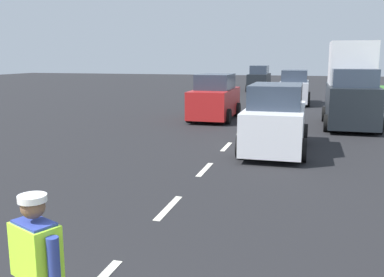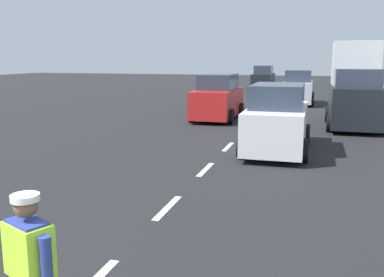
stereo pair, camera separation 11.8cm
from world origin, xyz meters
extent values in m
plane|color=black|center=(0.00, 21.00, 0.00)|extent=(96.00, 96.00, 0.00)
cube|color=silver|center=(0.00, 5.70, 0.01)|extent=(0.14, 1.40, 0.01)
cube|color=silver|center=(0.00, 8.70, 0.01)|extent=(0.14, 1.40, 0.01)
cube|color=silver|center=(0.00, 11.70, 0.01)|extent=(0.14, 1.40, 0.01)
cube|color=silver|center=(0.00, 14.70, 0.01)|extent=(0.14, 1.40, 0.01)
cube|color=silver|center=(0.00, 17.70, 0.01)|extent=(0.14, 1.40, 0.01)
cube|color=silver|center=(0.00, 20.70, 0.01)|extent=(0.14, 1.40, 0.01)
cube|color=silver|center=(0.00, 23.70, 0.01)|extent=(0.14, 1.40, 0.01)
cube|color=silver|center=(0.00, 26.70, 0.01)|extent=(0.14, 1.40, 0.01)
cube|color=silver|center=(0.00, 29.70, 0.01)|extent=(0.14, 1.40, 0.01)
cube|color=silver|center=(0.00, 32.70, 0.01)|extent=(0.14, 1.40, 0.01)
cube|color=silver|center=(0.00, 35.70, 0.01)|extent=(0.14, 1.40, 0.01)
cube|color=silver|center=(0.00, 38.70, 0.01)|extent=(0.14, 1.40, 0.01)
cube|color=silver|center=(0.00, 41.70, 0.01)|extent=(0.14, 1.40, 0.01)
cube|color=silver|center=(0.00, 44.70, 0.01)|extent=(0.14, 1.40, 0.01)
cube|color=silver|center=(0.00, 47.70, 0.01)|extent=(0.14, 1.40, 0.01)
cube|color=navy|center=(0.18, 1.33, 1.12)|extent=(0.46, 0.38, 0.60)
cube|color=#A5EA33|center=(0.18, 1.33, 1.14)|extent=(0.53, 0.44, 0.51)
cylinder|color=navy|center=(-0.07, 1.44, 1.07)|extent=(0.11, 0.11, 0.55)
cylinder|color=navy|center=(0.44, 1.21, 1.07)|extent=(0.11, 0.11, 0.55)
sphere|color=brown|center=(0.18, 1.33, 1.56)|extent=(0.22, 0.22, 0.22)
cylinder|color=silver|center=(0.18, 1.33, 1.64)|extent=(0.26, 0.26, 0.06)
cube|color=black|center=(4.21, 17.06, 0.96)|extent=(1.90, 4.60, 1.56)
cube|color=#2D3847|center=(4.21, 16.26, 2.09)|extent=(1.67, 1.61, 0.70)
cube|color=silver|center=(4.21, 17.87, 2.64)|extent=(1.80, 2.53, 1.80)
cylinder|color=black|center=(3.24, 18.49, 0.34)|extent=(0.22, 0.68, 0.68)
cylinder|color=black|center=(5.18, 18.49, 0.34)|extent=(0.22, 0.68, 0.68)
cylinder|color=black|center=(3.24, 15.64, 0.34)|extent=(0.22, 0.68, 0.68)
cylinder|color=black|center=(5.18, 15.64, 0.34)|extent=(0.22, 0.68, 0.68)
cube|color=silver|center=(1.56, 11.56, 0.78)|extent=(1.70, 4.29, 1.20)
cube|color=#2D3847|center=(1.56, 11.46, 1.73)|extent=(1.50, 2.36, 0.70)
cylinder|color=black|center=(0.69, 12.89, 0.34)|extent=(0.22, 0.68, 0.68)
cylinder|color=black|center=(2.43, 12.89, 0.34)|extent=(0.22, 0.68, 0.68)
cylinder|color=black|center=(0.69, 10.23, 0.34)|extent=(0.22, 0.68, 0.68)
cylinder|color=black|center=(2.43, 10.23, 0.34)|extent=(0.22, 0.68, 0.68)
cube|color=red|center=(-1.74, 17.82, 0.80)|extent=(1.72, 4.14, 1.23)
cube|color=#2D3847|center=(-1.74, 17.92, 1.76)|extent=(1.52, 2.28, 0.70)
cylinder|color=black|center=(-0.86, 16.53, 0.34)|extent=(0.22, 0.68, 0.68)
cylinder|color=black|center=(-2.62, 16.53, 0.34)|extent=(0.22, 0.68, 0.68)
cylinder|color=black|center=(-0.86, 19.10, 0.34)|extent=(0.22, 0.68, 0.68)
cylinder|color=black|center=(-2.62, 19.10, 0.34)|extent=(0.22, 0.68, 0.68)
cube|color=silver|center=(1.60, 25.77, 0.79)|extent=(1.71, 4.21, 1.23)
cube|color=#2D3847|center=(1.60, 25.67, 1.76)|extent=(1.50, 2.31, 0.70)
cylinder|color=black|center=(0.73, 27.08, 0.34)|extent=(0.22, 0.68, 0.68)
cylinder|color=black|center=(2.47, 27.08, 0.34)|extent=(0.22, 0.68, 0.68)
cylinder|color=black|center=(0.73, 24.47, 0.34)|extent=(0.22, 0.68, 0.68)
cylinder|color=black|center=(2.47, 24.47, 0.34)|extent=(0.22, 0.68, 0.68)
cube|color=black|center=(-1.71, 35.56, 0.83)|extent=(1.62, 4.14, 1.31)
cube|color=#2D3847|center=(-1.71, 35.67, 1.84)|extent=(1.42, 2.27, 0.70)
cylinder|color=black|center=(-0.88, 34.28, 0.34)|extent=(0.22, 0.68, 0.68)
cylinder|color=black|center=(-2.53, 34.28, 0.34)|extent=(0.22, 0.68, 0.68)
cylinder|color=black|center=(-0.88, 36.84, 0.34)|extent=(0.22, 0.68, 0.68)
cylinder|color=black|center=(-2.53, 36.84, 0.34)|extent=(0.22, 0.68, 0.68)
camera|label=1|loc=(2.54, -1.84, 2.88)|focal=40.18mm
camera|label=2|loc=(2.65, -1.81, 2.88)|focal=40.18mm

